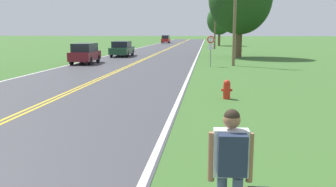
{
  "coord_description": "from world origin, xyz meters",
  "views": [
    {
      "loc": [
        6.15,
        -0.85,
        2.71
      ],
      "look_at": [
        5.02,
        9.2,
        0.94
      ],
      "focal_mm": 38.0,
      "sensor_mm": 36.0,
      "label": 1
    }
  ],
  "objects_px": {
    "fire_hydrant": "(227,89)",
    "tree_right_cluster": "(220,20)",
    "car_dark_green_sedan_approaching": "(122,49)",
    "hitchhiker_person": "(231,160)",
    "car_red_van_mid_near": "(166,39)",
    "traffic_sign": "(211,43)",
    "car_maroon_hatchback_nearest": "(85,53)"
  },
  "relations": [
    {
      "from": "tree_right_cluster",
      "to": "car_red_van_mid_near",
      "type": "height_order",
      "value": "tree_right_cluster"
    },
    {
      "from": "car_red_van_mid_near",
      "to": "tree_right_cluster",
      "type": "bearing_deg",
      "value": -140.94
    },
    {
      "from": "car_dark_green_sedan_approaching",
      "to": "car_red_van_mid_near",
      "type": "height_order",
      "value": "car_red_van_mid_near"
    },
    {
      "from": "fire_hydrant",
      "to": "car_red_van_mid_near",
      "type": "distance_m",
      "value": 68.74
    },
    {
      "from": "car_maroon_hatchback_nearest",
      "to": "car_red_van_mid_near",
      "type": "relative_size",
      "value": 0.87
    },
    {
      "from": "hitchhiker_person",
      "to": "car_maroon_hatchback_nearest",
      "type": "bearing_deg",
      "value": 20.57
    },
    {
      "from": "car_red_van_mid_near",
      "to": "hitchhiker_person",
      "type": "bearing_deg",
      "value": -173.81
    },
    {
      "from": "fire_hydrant",
      "to": "traffic_sign",
      "type": "xyz_separation_m",
      "value": [
        -0.58,
        13.29,
        1.39
      ]
    },
    {
      "from": "fire_hydrant",
      "to": "car_maroon_hatchback_nearest",
      "type": "distance_m",
      "value": 18.32
    },
    {
      "from": "traffic_sign",
      "to": "tree_right_cluster",
      "type": "height_order",
      "value": "tree_right_cluster"
    },
    {
      "from": "hitchhiker_person",
      "to": "fire_hydrant",
      "type": "distance_m",
      "value": 9.94
    },
    {
      "from": "traffic_sign",
      "to": "car_red_van_mid_near",
      "type": "distance_m",
      "value": 55.54
    },
    {
      "from": "fire_hydrant",
      "to": "tree_right_cluster",
      "type": "relative_size",
      "value": 0.11
    },
    {
      "from": "fire_hydrant",
      "to": "car_dark_green_sedan_approaching",
      "type": "distance_m",
      "value": 25.61
    },
    {
      "from": "car_dark_green_sedan_approaching",
      "to": "hitchhiker_person",
      "type": "bearing_deg",
      "value": -166.04
    },
    {
      "from": "traffic_sign",
      "to": "tree_right_cluster",
      "type": "relative_size",
      "value": 0.32
    },
    {
      "from": "fire_hydrant",
      "to": "tree_right_cluster",
      "type": "bearing_deg",
      "value": 88.65
    },
    {
      "from": "car_maroon_hatchback_nearest",
      "to": "traffic_sign",
      "type": "bearing_deg",
      "value": -99.54
    },
    {
      "from": "traffic_sign",
      "to": "car_red_van_mid_near",
      "type": "height_order",
      "value": "traffic_sign"
    },
    {
      "from": "fire_hydrant",
      "to": "traffic_sign",
      "type": "bearing_deg",
      "value": 92.48
    },
    {
      "from": "traffic_sign",
      "to": "car_dark_green_sedan_approaching",
      "type": "height_order",
      "value": "traffic_sign"
    },
    {
      "from": "tree_right_cluster",
      "to": "car_dark_green_sedan_approaching",
      "type": "distance_m",
      "value": 32.71
    },
    {
      "from": "car_dark_green_sedan_approaching",
      "to": "car_red_van_mid_near",
      "type": "distance_m",
      "value": 44.37
    },
    {
      "from": "hitchhiker_person",
      "to": "car_red_van_mid_near",
      "type": "height_order",
      "value": "car_red_van_mid_near"
    },
    {
      "from": "traffic_sign",
      "to": "car_dark_green_sedan_approaching",
      "type": "distance_m",
      "value": 14.0
    },
    {
      "from": "traffic_sign",
      "to": "tree_right_cluster",
      "type": "bearing_deg",
      "value": 87.4
    },
    {
      "from": "car_maroon_hatchback_nearest",
      "to": "car_red_van_mid_near",
      "type": "height_order",
      "value": "car_red_van_mid_near"
    },
    {
      "from": "tree_right_cluster",
      "to": "car_dark_green_sedan_approaching",
      "type": "xyz_separation_m",
      "value": [
        -11.32,
        -30.45,
        -3.86
      ]
    },
    {
      "from": "hitchhiker_person",
      "to": "tree_right_cluster",
      "type": "height_order",
      "value": "tree_right_cluster"
    },
    {
      "from": "traffic_sign",
      "to": "car_red_van_mid_near",
      "type": "xyz_separation_m",
      "value": [
        -9.92,
        54.64,
        -0.86
      ]
    },
    {
      "from": "fire_hydrant",
      "to": "car_dark_green_sedan_approaching",
      "type": "relative_size",
      "value": 0.16
    },
    {
      "from": "tree_right_cluster",
      "to": "car_dark_green_sedan_approaching",
      "type": "bearing_deg",
      "value": -110.39
    }
  ]
}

